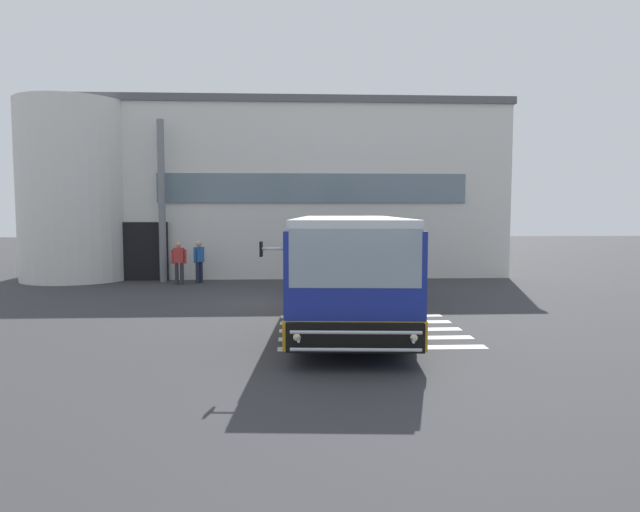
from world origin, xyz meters
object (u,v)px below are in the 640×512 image
object	(u,v)px
entry_support_column	(162,201)
bus_main_foreground	(348,268)
passenger_near_column	(179,261)
passenger_by_doorway	(199,260)

from	to	relation	value
entry_support_column	bus_main_foreground	size ratio (longest dim) A/B	0.59
passenger_near_column	entry_support_column	bearing A→B (deg)	133.63
entry_support_column	passenger_by_doorway	xyz separation A→B (m)	(1.51, -0.44, -2.31)
bus_main_foreground	passenger_near_column	bearing A→B (deg)	129.48
passenger_near_column	passenger_by_doorway	size ratio (longest dim) A/B	1.00
entry_support_column	passenger_near_column	world-z (taller)	entry_support_column
entry_support_column	passenger_by_doorway	size ratio (longest dim) A/B	3.86
bus_main_foreground	passenger_by_doorway	distance (m)	9.13
entry_support_column	bus_main_foreground	bearing A→B (deg)	-50.06
bus_main_foreground	passenger_by_doorway	bearing A→B (deg)	124.45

